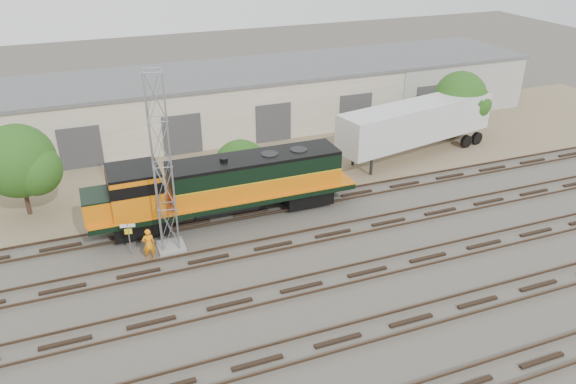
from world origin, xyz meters
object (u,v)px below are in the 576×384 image
object	(u,v)px
signal_tower	(163,168)
semi_trailer	(419,122)
worker	(149,244)
locomotive	(221,186)

from	to	relation	value
signal_tower	semi_trailer	world-z (taller)	signal_tower
signal_tower	worker	world-z (taller)	signal_tower
locomotive	signal_tower	size ratio (longest dim) A/B	1.61
locomotive	semi_trailer	distance (m)	18.68
signal_tower	worker	size ratio (longest dim) A/B	5.46
semi_trailer	locomotive	bearing A→B (deg)	-176.82
locomotive	worker	bearing A→B (deg)	-149.09
worker	locomotive	bearing A→B (deg)	-148.91
locomotive	worker	distance (m)	6.21
worker	semi_trailer	distance (m)	24.61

